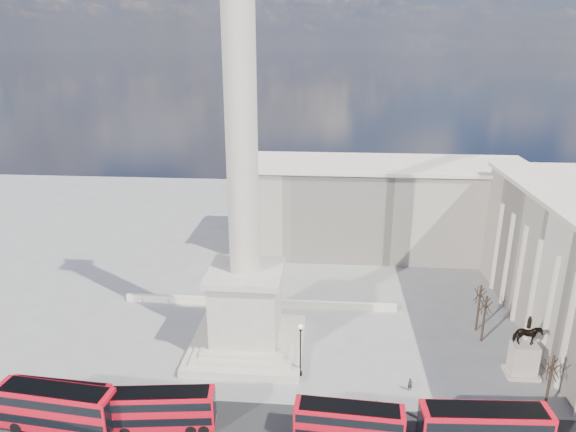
% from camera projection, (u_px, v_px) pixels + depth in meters
% --- Properties ---
extents(ground, '(180.00, 180.00, 0.00)m').
position_uv_depth(ground, '(241.00, 371.00, 60.46)').
color(ground, gray).
rests_on(ground, ground).
extents(nelsons_column, '(14.00, 14.00, 49.85)m').
position_uv_depth(nelsons_column, '(245.00, 253.00, 61.10)').
color(nelsons_column, '#BBAD9C').
rests_on(nelsons_column, ground).
extents(balustrade_wall, '(40.00, 0.60, 1.10)m').
position_uv_depth(balustrade_wall, '(259.00, 302.00, 75.41)').
color(balustrade_wall, beige).
rests_on(balustrade_wall, ground).
extents(building_northeast, '(51.00, 17.00, 16.60)m').
position_uv_depth(building_northeast, '(384.00, 207.00, 94.08)').
color(building_northeast, beige).
rests_on(building_northeast, ground).
extents(red_bus_a, '(10.84, 3.20, 4.34)m').
position_uv_depth(red_bus_a, '(60.00, 403.00, 51.65)').
color(red_bus_a, red).
rests_on(red_bus_a, ground).
extents(red_bus_b, '(10.73, 3.63, 4.27)m').
position_uv_depth(red_bus_b, '(162.00, 409.00, 50.82)').
color(red_bus_b, red).
rests_on(red_bus_b, ground).
extents(red_bus_c, '(10.52, 3.04, 4.22)m').
position_uv_depth(red_bus_c, '(349.00, 424.00, 48.86)').
color(red_bus_c, red).
rests_on(red_bus_c, ground).
extents(red_bus_d, '(11.99, 3.37, 4.81)m').
position_uv_depth(red_bus_d, '(485.00, 429.00, 47.74)').
color(red_bus_d, red).
rests_on(red_bus_d, ground).
extents(red_bus_e, '(11.99, 3.85, 4.78)m').
position_uv_depth(red_bus_e, '(57.00, 408.00, 50.54)').
color(red_bus_e, red).
rests_on(red_bus_e, ground).
extents(victorian_lamp, '(0.58, 0.58, 6.71)m').
position_uv_depth(victorian_lamp, '(300.00, 346.00, 58.44)').
color(victorian_lamp, black).
rests_on(victorian_lamp, ground).
extents(equestrian_statue, '(3.66, 2.75, 7.71)m').
position_uv_depth(equestrian_statue, '(524.00, 355.00, 58.91)').
color(equestrian_statue, beige).
rests_on(equestrian_statue, ground).
extents(bare_tree_near, '(1.68, 1.68, 7.37)m').
position_uv_depth(bare_tree_near, '(552.00, 366.00, 51.60)').
color(bare_tree_near, '#332319').
rests_on(bare_tree_near, ground).
extents(bare_tree_mid, '(1.79, 1.79, 6.80)m').
position_uv_depth(bare_tree_mid, '(486.00, 304.00, 64.92)').
color(bare_tree_mid, '#332319').
rests_on(bare_tree_mid, ground).
extents(bare_tree_far, '(1.72, 1.72, 7.01)m').
position_uv_depth(bare_tree_far, '(480.00, 293.00, 67.37)').
color(bare_tree_far, '#332319').
rests_on(bare_tree_far, ground).
extents(pedestrian_walking, '(0.60, 0.44, 1.52)m').
position_uv_depth(pedestrian_walking, '(410.00, 385.00, 56.83)').
color(pedestrian_walking, '#222227').
rests_on(pedestrian_walking, ground).
extents(pedestrian_standing, '(0.92, 0.80, 1.61)m').
position_uv_depth(pedestrian_standing, '(419.00, 412.00, 52.53)').
color(pedestrian_standing, '#222227').
rests_on(pedestrian_standing, ground).
extents(pedestrian_crossing, '(0.58, 1.07, 1.74)m').
position_uv_depth(pedestrian_crossing, '(376.00, 408.00, 53.02)').
color(pedestrian_crossing, '#222227').
rests_on(pedestrian_crossing, ground).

